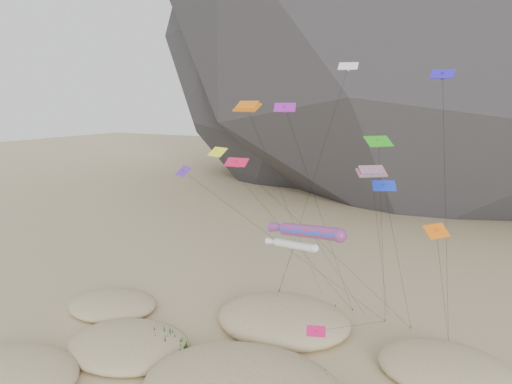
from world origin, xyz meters
TOP-DOWN VIEW (x-y plane):
  - dunes at (-0.80, 3.65)m, footprint 48.89×38.83m
  - dune_grass at (-0.88, 2.96)m, footprint 42.30×28.23m
  - kite_stakes at (2.71, 23.26)m, footprint 25.25×4.88m
  - rainbow_tube_kite at (3.33, 11.39)m, footprint 8.74×14.14m
  - white_tube_kite at (1.48, 12.16)m, footprint 9.22×9.47m
  - orange_parafoil at (-4.09, 13.37)m, footprint 4.41×15.58m
  - multi_parafoil at (9.82, 8.67)m, footprint 3.30×18.33m
  - delta_kites at (3.76, 11.68)m, footprint 26.52×21.20m

SIDE VIEW (x-z plane):
  - kite_stakes at x=2.71m, z-range 0.00..0.30m
  - dunes at x=-0.80m, z-range -1.24..2.71m
  - dune_grass at x=-0.88m, z-range 0.12..1.53m
  - white_tube_kite at x=1.48m, z-range 5.22..16.93m
  - rainbow_tube_kite at x=3.33m, z-range 5.93..19.77m
  - delta_kites at x=3.76m, z-range 4.56..32.57m
  - multi_parafoil at x=9.82m, z-range 9.14..28.86m
  - orange_parafoil at x=-4.09m, z-range 11.56..36.25m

